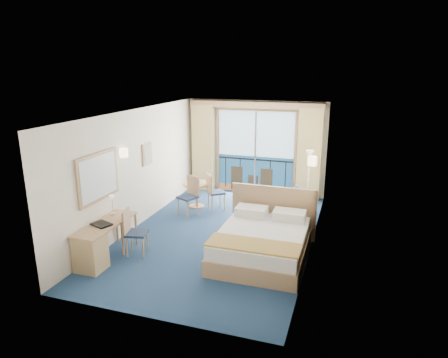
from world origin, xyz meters
The scene contains 22 objects.
floor centered at (0.00, 0.00, 0.00)m, with size 6.50×6.50×0.00m, color navy.
room_walls centered at (0.00, 0.00, 1.78)m, with size 4.04×6.54×2.72m.
balcony_door centered at (-0.01, 3.22, 1.14)m, with size 2.36×0.03×2.52m.
curtain_left centered at (-1.55, 3.07, 1.28)m, with size 0.65×0.22×2.55m, color tan.
curtain_right centered at (1.55, 3.07, 1.28)m, with size 0.65×0.22×2.55m, color tan.
pelmet centered at (0.00, 3.10, 2.58)m, with size 3.80×0.25×0.18m, color tan.
mirror centered at (-1.97, -1.50, 1.55)m, with size 0.05×1.25×0.95m.
wall_print centered at (-1.97, 0.45, 1.60)m, with size 0.04×0.42×0.52m.
sconce_left centered at (-1.94, -0.60, 1.85)m, with size 0.18×0.18×0.18m, color beige.
sconce_right centered at (1.94, -0.15, 1.85)m, with size 0.18×0.18×0.18m, color beige.
bed centered at (1.14, -0.77, 0.32)m, with size 1.83×2.18×1.15m.
nightstand centered at (1.76, 0.64, 0.28)m, with size 0.43×0.41×0.57m, color tan.
phone centered at (1.80, 0.66, 0.61)m, with size 0.20×0.16×0.09m, color silver.
armchair centered at (1.30, 1.77, 0.34)m, with size 0.72×0.74×0.67m, color #4C535C.
floor_lamp centered at (1.65, 2.26, 1.19)m, with size 0.22×0.22×1.57m.
desk centered at (-1.73, -2.15, 0.39)m, with size 0.52×1.52×0.71m.
desk_chair centered at (-1.32, -1.46, 0.52)m, with size 0.49×0.48×0.93m.
folder centered at (-1.75, -1.84, 0.73)m, with size 0.36×0.27×0.03m, color black.
desk_lamp centered at (-1.84, -1.31, 1.01)m, with size 0.11×0.11×0.40m.
round_table centered at (-1.17, 1.54, 0.50)m, with size 0.73×0.73×0.65m.
table_chair_a centered at (-0.68, 1.47, 0.54)m, with size 0.58×0.58×0.96m.
table_chair_b centered at (-1.11, 0.96, 0.55)m, with size 0.56×0.57×0.98m.
Camera 1 is at (2.64, -7.80, 3.61)m, focal length 32.00 mm.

